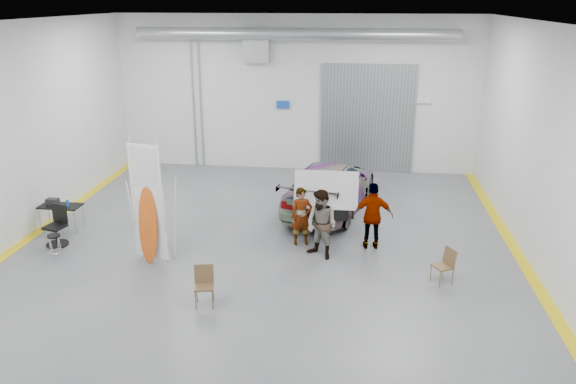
# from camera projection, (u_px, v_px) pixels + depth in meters

# --- Properties ---
(ground) EXTENTS (16.00, 16.00, 0.00)m
(ground) POSITION_uv_depth(u_px,v_px,m) (263.00, 252.00, 15.26)
(ground) COLOR #56585D
(ground) RESTS_ON ground
(room_shell) EXTENTS (14.02, 16.18, 6.01)m
(room_shell) POSITION_uv_depth(u_px,v_px,m) (282.00, 90.00, 15.97)
(room_shell) COLOR silver
(room_shell) RESTS_ON ground
(sedan_car) EXTENTS (3.21, 5.63, 1.53)m
(sedan_car) POSITION_uv_depth(u_px,v_px,m) (330.00, 186.00, 18.22)
(sedan_car) COLOR white
(sedan_car) RESTS_ON ground
(person_a) EXTENTS (0.68, 0.54, 1.65)m
(person_a) POSITION_uv_depth(u_px,v_px,m) (302.00, 217.00, 15.51)
(person_a) COLOR #836547
(person_a) RESTS_ON ground
(person_b) EXTENTS (1.15, 1.09, 1.87)m
(person_b) POSITION_uv_depth(u_px,v_px,m) (322.00, 225.00, 14.68)
(person_b) COLOR slate
(person_b) RESTS_ON ground
(person_c) EXTENTS (1.12, 0.52, 1.88)m
(person_c) POSITION_uv_depth(u_px,v_px,m) (373.00, 216.00, 15.25)
(person_c) COLOR #9D5C34
(person_c) RESTS_ON ground
(surfboard_display) EXTENTS (0.93, 0.41, 3.36)m
(surfboard_display) POSITION_uv_depth(u_px,v_px,m) (150.00, 214.00, 14.26)
(surfboard_display) COLOR white
(surfboard_display) RESTS_ON ground
(folding_chair_near) EXTENTS (0.51, 0.53, 0.91)m
(folding_chair_near) POSITION_uv_depth(u_px,v_px,m) (205.00, 294.00, 12.57)
(folding_chair_near) COLOR brown
(folding_chair_near) RESTS_ON ground
(folding_chair_far) EXTENTS (0.56, 0.68, 0.89)m
(folding_chair_far) POSITION_uv_depth(u_px,v_px,m) (442.00, 273.00, 13.53)
(folding_chair_far) COLOR brown
(folding_chair_far) RESTS_ON ground
(shop_stool) EXTENTS (0.35, 0.35, 0.69)m
(shop_stool) POSITION_uv_depth(u_px,v_px,m) (55.00, 247.00, 14.77)
(shop_stool) COLOR black
(shop_stool) RESTS_ON ground
(work_table) EXTENTS (1.21, 0.62, 0.98)m
(work_table) POSITION_uv_depth(u_px,v_px,m) (58.00, 205.00, 16.54)
(work_table) COLOR #95979D
(work_table) RESTS_ON ground
(office_chair) EXTENTS (0.61, 0.63, 1.13)m
(office_chair) POSITION_uv_depth(u_px,v_px,m) (57.00, 228.00, 15.60)
(office_chair) COLOR black
(office_chair) RESTS_ON ground
(trunk_lid) EXTENTS (1.79, 1.09, 0.04)m
(trunk_lid) POSITION_uv_depth(u_px,v_px,m) (326.00, 186.00, 15.72)
(trunk_lid) COLOR silver
(trunk_lid) RESTS_ON sedan_car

